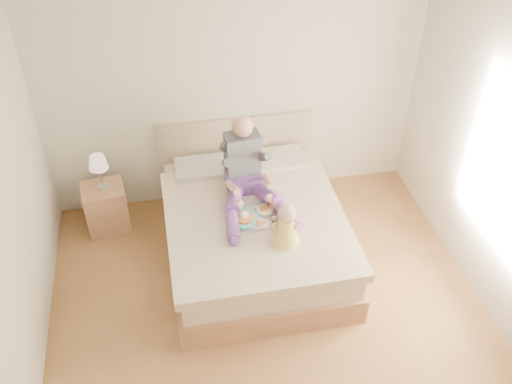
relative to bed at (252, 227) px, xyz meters
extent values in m
cube|color=brown|center=(0.00, -1.08, -0.32)|extent=(4.00, 4.20, 0.01)
cube|color=silver|center=(0.00, -1.08, 2.38)|extent=(4.00, 4.20, 0.02)
cube|color=beige|center=(0.00, 1.02, 1.03)|extent=(4.00, 0.02, 2.70)
cube|color=white|center=(1.99, -0.88, 1.08)|extent=(0.02, 1.30, 1.60)
cube|color=#FFFAD1|center=(1.98, -0.88, 1.08)|extent=(0.01, 1.18, 1.48)
cube|color=#8B5D41|center=(0.00, -0.07, -0.18)|extent=(1.68, 2.13, 0.28)
cube|color=beige|center=(0.00, -0.07, 0.08)|extent=(1.60, 2.05, 0.24)
cube|color=beige|center=(0.00, -0.22, 0.25)|extent=(1.70, 1.80, 0.09)
cube|color=beige|center=(-0.38, 0.68, 0.27)|extent=(0.62, 0.40, 0.14)
cube|color=beige|center=(0.38, 0.68, 0.27)|extent=(0.62, 0.40, 0.14)
cube|color=gray|center=(0.00, 1.01, 0.18)|extent=(1.70, 0.08, 1.00)
cube|color=#8B5D41|center=(-1.46, 0.65, -0.05)|extent=(0.48, 0.43, 0.53)
cylinder|color=#BABBC1|center=(-1.45, 0.65, 0.23)|extent=(0.11, 0.11, 0.04)
cylinder|color=#BABBC1|center=(-1.45, 0.65, 0.36)|extent=(0.02, 0.02, 0.22)
cone|color=beige|center=(-1.45, 0.65, 0.54)|extent=(0.20, 0.20, 0.14)
cube|color=#5D3585|center=(-0.03, 0.29, 0.38)|extent=(0.37, 0.31, 0.17)
cube|color=#3B3C43|center=(-0.03, 0.34, 0.67)|extent=(0.35, 0.23, 0.45)
sphere|color=tan|center=(-0.03, 0.32, 1.00)|extent=(0.20, 0.20, 0.20)
cylinder|color=#5D3585|center=(-0.16, 0.05, 0.37)|extent=(0.26, 0.50, 0.20)
cylinder|color=#5D3585|center=(-0.24, -0.31, 0.35)|extent=(0.16, 0.44, 0.12)
sphere|color=#5D3585|center=(-0.26, -0.52, 0.34)|extent=(0.10, 0.10, 0.10)
cylinder|color=#3B3C43|center=(-0.21, 0.20, 0.68)|extent=(0.09, 0.28, 0.23)
cylinder|color=tan|center=(-0.18, 0.02, 0.52)|extent=(0.12, 0.29, 0.15)
sphere|color=tan|center=(-0.14, -0.11, 0.42)|extent=(0.08, 0.08, 0.08)
cylinder|color=#5D3585|center=(0.14, 0.08, 0.37)|extent=(0.33, 0.49, 0.20)
cylinder|color=#5D3585|center=(0.28, -0.27, 0.35)|extent=(0.22, 0.44, 0.12)
sphere|color=#5D3585|center=(0.33, -0.47, 0.34)|extent=(0.10, 0.10, 0.10)
cylinder|color=#3B3C43|center=(0.16, 0.23, 0.68)|extent=(0.13, 0.29, 0.23)
cylinder|color=tan|center=(0.17, 0.05, 0.52)|extent=(0.08, 0.29, 0.15)
sphere|color=tan|center=(0.15, -0.09, 0.42)|extent=(0.08, 0.08, 0.08)
cube|color=#BABBC1|center=(-0.01, -0.21, 0.30)|extent=(0.52, 0.43, 0.01)
cylinder|color=#3DB2AB|center=(-0.11, -0.21, 0.31)|extent=(0.28, 0.28, 0.02)
cylinder|color=#C07740|center=(-0.11, -0.21, 0.33)|extent=(0.19, 0.19, 0.02)
cylinder|color=white|center=(-0.19, -0.09, 0.35)|extent=(0.08, 0.08, 0.10)
torus|color=white|center=(-0.14, -0.08, 0.36)|extent=(0.02, 0.07, 0.07)
cylinder|color=#9C7E4C|center=(-0.19, -0.09, 0.40)|extent=(0.08, 0.08, 0.01)
cylinder|color=white|center=(0.10, -0.12, 0.31)|extent=(0.16, 0.16, 0.01)
cube|color=#C07740|center=(0.10, -0.12, 0.33)|extent=(0.10, 0.09, 0.02)
cylinder|color=white|center=(0.02, -0.32, 0.31)|extent=(0.16, 0.16, 0.01)
ellipsoid|color=#BF1437|center=(0.04, -0.33, 0.33)|extent=(0.04, 0.03, 0.01)
cylinder|color=white|center=(0.17, -0.13, 0.37)|extent=(0.07, 0.07, 0.13)
cylinder|color=#D06622|center=(0.17, -0.13, 0.37)|extent=(0.07, 0.07, 0.12)
cylinder|color=white|center=(0.16, -0.30, 0.33)|extent=(0.07, 0.07, 0.04)
cylinder|color=#442209|center=(0.16, -0.30, 0.33)|extent=(0.06, 0.06, 0.03)
cone|color=gold|center=(0.20, -0.57, 0.43)|extent=(0.25, 0.25, 0.27)
sphere|color=tan|center=(0.20, -0.57, 0.62)|extent=(0.17, 0.17, 0.17)
cylinder|color=tan|center=(0.19, -0.44, 0.34)|extent=(0.13, 0.20, 0.06)
sphere|color=tan|center=(0.21, -0.35, 0.34)|extent=(0.05, 0.05, 0.05)
cylinder|color=tan|center=(0.11, -0.53, 0.48)|extent=(0.11, 0.14, 0.11)
cylinder|color=tan|center=(0.28, -0.46, 0.34)|extent=(0.08, 0.19, 0.06)
sphere|color=tan|center=(0.31, -0.37, 0.34)|extent=(0.05, 0.05, 0.05)
cylinder|color=tan|center=(0.30, -0.58, 0.48)|extent=(0.05, 0.14, 0.11)
camera|label=1|loc=(-0.78, -4.19, 3.87)|focal=40.00mm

